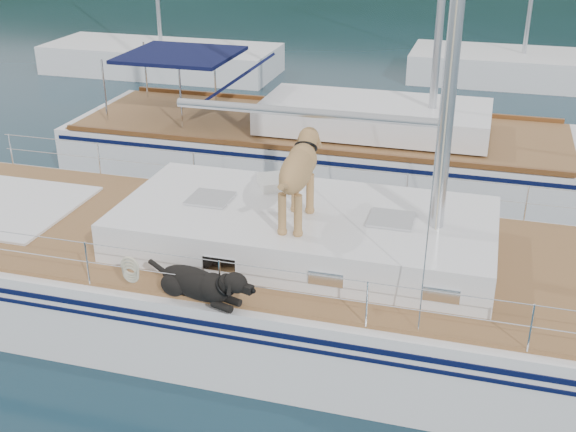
% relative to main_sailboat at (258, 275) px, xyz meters
% --- Properties ---
extents(ground, '(120.00, 120.00, 0.00)m').
position_rel_main_sailboat_xyz_m(ground, '(-0.10, 0.01, -0.69)').
color(ground, black).
rests_on(ground, ground).
extents(main_sailboat, '(12.00, 3.99, 14.01)m').
position_rel_main_sailboat_xyz_m(main_sailboat, '(0.00, 0.00, 0.00)').
color(main_sailboat, white).
rests_on(main_sailboat, ground).
extents(neighbor_sailboat, '(11.00, 3.50, 13.30)m').
position_rel_main_sailboat_xyz_m(neighbor_sailboat, '(-0.42, 5.96, -0.06)').
color(neighbor_sailboat, white).
rests_on(neighbor_sailboat, ground).
extents(bg_boat_west, '(8.00, 3.00, 11.65)m').
position_rel_main_sailboat_xyz_m(bg_boat_west, '(-8.10, 14.01, -0.24)').
color(bg_boat_west, white).
rests_on(bg_boat_west, ground).
extents(bg_boat_center, '(7.20, 3.00, 11.65)m').
position_rel_main_sailboat_xyz_m(bg_boat_center, '(3.90, 16.01, -0.24)').
color(bg_boat_center, white).
rests_on(bg_boat_center, ground).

